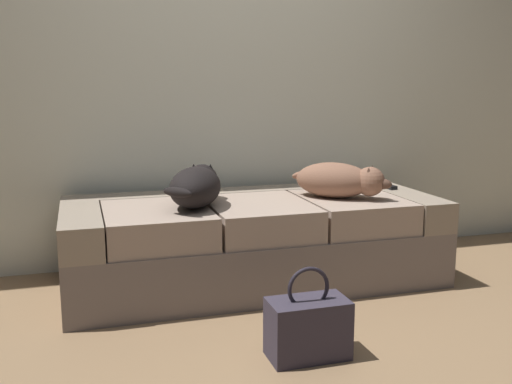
# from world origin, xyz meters

# --- Properties ---
(ground_plane) EXTENTS (10.00, 10.00, 0.00)m
(ground_plane) POSITION_xyz_m (0.00, 0.00, 0.00)
(ground_plane) COLOR #92714F
(back_wall) EXTENTS (6.40, 0.10, 2.80)m
(back_wall) POSITION_xyz_m (0.00, 1.52, 1.40)
(back_wall) COLOR silver
(back_wall) RESTS_ON ground
(couch) EXTENTS (2.02, 0.85, 0.47)m
(couch) POSITION_xyz_m (0.00, 0.99, 0.23)
(couch) COLOR slate
(couch) RESTS_ON ground
(dog_dark) EXTENTS (0.40, 0.58, 0.20)m
(dog_dark) POSITION_xyz_m (-0.33, 0.91, 0.57)
(dog_dark) COLOR black
(dog_dark) RESTS_ON couch
(dog_tan) EXTENTS (0.50, 0.46, 0.19)m
(dog_tan) POSITION_xyz_m (0.47, 0.89, 0.56)
(dog_tan) COLOR #885C46
(dog_tan) RESTS_ON couch
(tv_remote) EXTENTS (0.05, 0.15, 0.02)m
(tv_remote) POSITION_xyz_m (0.88, 1.09, 0.48)
(tv_remote) COLOR black
(tv_remote) RESTS_ON couch
(handbag) EXTENTS (0.32, 0.18, 0.38)m
(handbag) POSITION_xyz_m (-0.06, 0.04, 0.13)
(handbag) COLOR #37313F
(handbag) RESTS_ON ground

